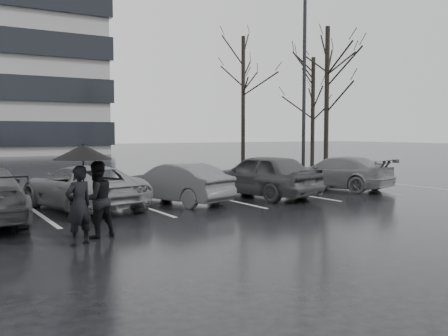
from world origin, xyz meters
TOP-DOWN VIEW (x-y plane):
  - ground at (0.00, 0.00)m, footprint 160.00×160.00m
  - car_main at (1.94, 2.15)m, footprint 2.43×4.41m
  - car_west_a at (-1.06, 2.32)m, footprint 2.38×3.84m
  - car_west_b at (-3.79, 2.60)m, footprint 2.84×4.68m
  - car_east at (5.61, 2.51)m, footprint 2.84×4.51m
  - pedestrian_left at (-5.06, -1.78)m, footprint 0.63×0.52m
  - pedestrian_right at (-4.58, -1.31)m, footprint 0.87×0.74m
  - umbrella at (-4.90, -1.56)m, footprint 1.13×1.13m
  - lamp_post at (8.81, 8.18)m, footprint 0.54×0.54m
  - stall_stripes at (-0.80, 2.50)m, footprint 19.72×5.00m
  - tree_east at (12.00, 10.00)m, footprint 0.26×0.26m
  - tree_ne at (14.50, 14.00)m, footprint 0.26×0.26m
  - tree_north at (11.00, 17.00)m, footprint 0.26×0.26m

SIDE VIEW (x-z plane):
  - ground at x=0.00m, z-range 0.00..0.00m
  - stall_stripes at x=-0.80m, z-range 0.00..0.00m
  - car_west_a at x=-1.06m, z-range 0.00..1.19m
  - car_west_b at x=-3.79m, z-range 0.00..1.21m
  - car_east at x=5.61m, z-range 0.00..1.22m
  - car_main at x=1.94m, z-range 0.00..1.42m
  - pedestrian_left at x=-5.06m, z-range 0.00..1.50m
  - pedestrian_right at x=-4.58m, z-range 0.00..1.55m
  - umbrella at x=-4.90m, z-range 0.78..2.69m
  - tree_ne at x=14.50m, z-range 0.00..7.00m
  - tree_east at x=12.00m, z-range 0.00..8.00m
  - tree_north at x=11.00m, z-range 0.00..8.50m
  - lamp_post at x=8.81m, z-range -0.42..9.46m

